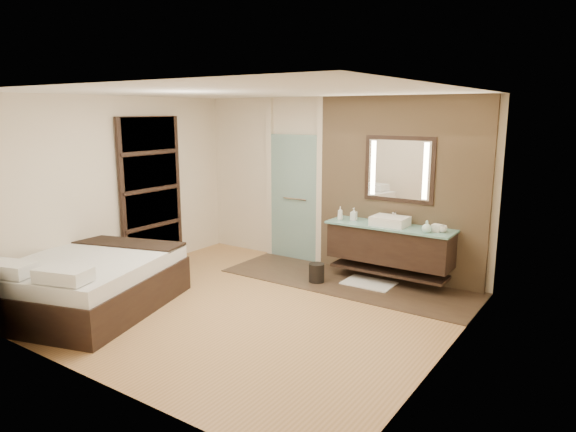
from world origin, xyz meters
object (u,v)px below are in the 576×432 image
Objects in this scene: vanity at (389,244)px; mirror_unit at (399,169)px; bed at (89,283)px; waste_bin at (317,273)px.

mirror_unit reaches higher than vanity.
waste_bin is at bearing 36.49° from bed.
bed is 3.12m from waste_bin.
vanity reaches higher than bed.
vanity is at bearing 33.87° from waste_bin.
waste_bin is at bearing -146.13° from vanity.
vanity is 4.13m from bed.
mirror_unit is at bearing 43.34° from waste_bin.
bed is at bearing -129.66° from mirror_unit.
vanity is 1.14m from waste_bin.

